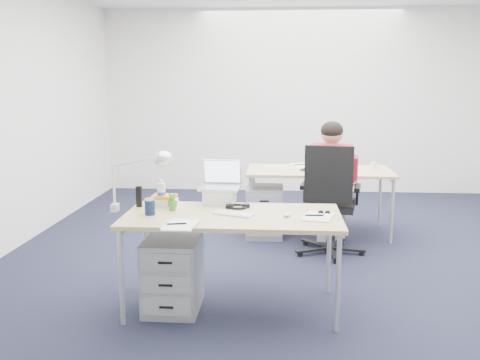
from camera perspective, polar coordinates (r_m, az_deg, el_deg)
name	(u,v)px	position (r m, az deg, el deg)	size (l,w,h in m)	color
floor	(309,265)	(5.12, 7.37, -8.98)	(7.00, 7.00, 0.00)	black
room	(314,80)	(4.84, 7.85, 10.55)	(6.02, 7.02, 2.80)	silver
desk_near	(233,220)	(3.97, -0.80, -4.33)	(1.60, 0.80, 0.73)	tan
desk_far	(319,174)	(6.04, 8.42, 0.66)	(1.60, 0.80, 0.73)	tan
office_chair	(329,223)	(5.39, 9.49, -4.57)	(0.82, 0.82, 1.11)	black
seated_person	(331,186)	(5.49, 9.69, -0.59)	(0.45, 0.75, 1.31)	#B71A31
drawer_pedestal_near	(173,274)	(4.11, -7.16, -9.87)	(0.40, 0.50, 0.55)	gray
drawer_pedestal_far	(265,211)	(5.97, 2.65, -3.35)	(0.40, 0.50, 0.55)	gray
silver_laptop	(220,183)	(4.28, -2.19, -0.30)	(0.32, 0.25, 0.34)	silver
wireless_keyboard	(234,214)	(3.95, -0.68, -3.61)	(0.30, 0.12, 0.01)	white
computer_mouse	(287,214)	(3.91, 5.02, -3.68)	(0.05, 0.08, 0.03)	white
headphones	(238,206)	(4.15, -0.25, -2.79)	(0.19, 0.15, 0.03)	black
can_koozie	(150,207)	(3.99, -9.60, -2.81)	(0.08, 0.08, 0.12)	#13203D
water_bottle	(161,193)	(4.24, -8.38, -1.37)	(0.07, 0.07, 0.21)	silver
bear_figurine	(172,202)	(4.09, -7.23, -2.32)	(0.07, 0.05, 0.14)	#287B20
book_stack	(165,201)	(4.25, -8.02, -2.19)	(0.20, 0.15, 0.09)	silver
cordless_phone	(139,197)	(4.25, -10.72, -1.75)	(0.04, 0.03, 0.16)	black
papers_left	(180,225)	(3.67, -6.46, -4.82)	(0.20, 0.29, 0.01)	#CED77D
papers_right	(317,217)	(3.91, 8.20, -3.89)	(0.20, 0.29, 0.01)	#CED77D
sunglasses	(324,213)	(4.00, 8.97, -3.52)	(0.09, 0.04, 0.02)	black
desk_lamp	(133,180)	(4.07, -11.37, 0.00)	(0.43, 0.16, 0.49)	silver
dark_laptop	(316,161)	(5.95, 8.07, 2.02)	(0.29, 0.28, 0.21)	black
far_cup	(374,167)	(6.07, 14.06, 1.40)	(0.06, 0.06, 0.09)	white
far_papers	(301,166)	(6.25, 6.53, 1.52)	(0.23, 0.32, 0.01)	white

